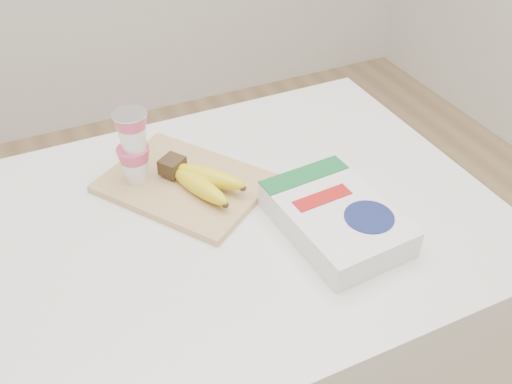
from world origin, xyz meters
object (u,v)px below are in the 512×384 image
cereal_box (335,218)px  cutting_board (184,183)px  bananas (200,179)px  table (209,361)px  yogurt_stack (133,145)px

cereal_box → cutting_board: bearing=126.8°
bananas → cereal_box: bananas is taller
bananas → table: bearing=-115.3°
bananas → cutting_board: bearing=119.5°
cutting_board → cereal_box: bearing=-83.6°
table → yogurt_stack: bearing=111.5°
yogurt_stack → cereal_box: (0.31, -0.30, -0.07)m
table → cereal_box: cereal_box is taller
bananas → yogurt_stack: (-0.11, 0.08, 0.07)m
bananas → cereal_box: 0.29m
table → cutting_board: size_ratio=3.67×
cutting_board → bananas: (0.02, -0.04, 0.03)m
bananas → cereal_box: (0.20, -0.22, -0.01)m
table → yogurt_stack: yogurt_stack is taller
table → cereal_box: (0.24, -0.13, 0.49)m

